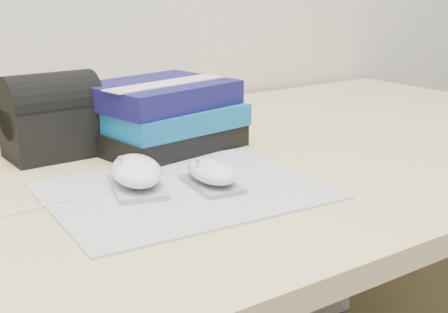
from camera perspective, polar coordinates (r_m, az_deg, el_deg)
desk at (r=1.11m, az=-3.54°, el=-11.12°), size 1.60×0.80×0.73m
mousepad at (r=0.82m, az=-3.67°, el=-3.13°), size 0.37×0.30×0.00m
mouse_rear at (r=0.83m, az=-8.01°, el=-1.54°), size 0.10×0.13×0.05m
mouse_front at (r=0.83m, az=-1.14°, el=-1.53°), size 0.07×0.11×0.04m
book_stack at (r=1.02m, az=-5.58°, el=3.74°), size 0.25×0.21×0.11m
pouch at (r=1.00m, az=-15.50°, el=3.57°), size 0.14×0.10×0.13m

